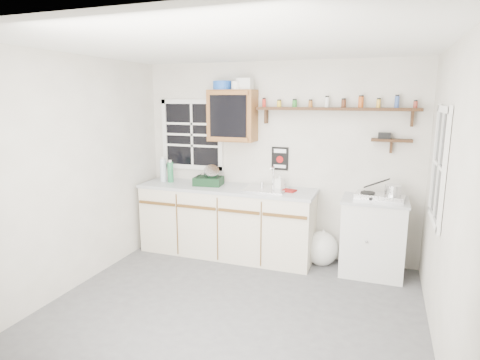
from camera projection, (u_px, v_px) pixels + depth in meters
name	position (u px, v px, depth m)	size (l,w,h in m)	color
room	(233.00, 185.00, 3.73)	(3.64, 3.24, 2.54)	#4B4B4D
main_cabinet	(226.00, 221.00, 5.28)	(2.31, 0.63, 0.92)	beige
right_cabinet	(373.00, 236.00, 4.69)	(0.73, 0.57, 0.91)	silver
sink	(266.00, 189.00, 5.01)	(0.52, 0.44, 0.29)	silver
upper_cabinet	(232.00, 116.00, 5.12)	(0.60, 0.32, 0.65)	brown
upper_cabinet_clutter	(231.00, 85.00, 5.05)	(0.52, 0.24, 0.14)	#1A4BAD
spice_shelf	(335.00, 108.00, 4.74)	(1.91, 0.18, 0.35)	black
secondary_shelf	(389.00, 140.00, 4.62)	(0.45, 0.16, 0.24)	black
warning_sign	(280.00, 159.00, 5.17)	(0.22, 0.02, 0.30)	black
window_back	(192.00, 135.00, 5.52)	(0.93, 0.03, 0.98)	black
window_right	(440.00, 166.00, 3.60)	(0.03, 0.78, 1.08)	black
water_bottles	(166.00, 171.00, 5.47)	(0.20, 0.10, 0.34)	silver
dish_rack	(209.00, 179.00, 5.27)	(0.39, 0.31, 0.27)	black
soap_bottle	(279.00, 181.00, 5.01)	(0.09, 0.10, 0.21)	silver
rag	(289.00, 191.00, 4.92)	(0.15, 0.13, 0.02)	maroon
hotplate	(380.00, 197.00, 4.56)	(0.56, 0.35, 0.08)	silver
saucepan	(392.00, 190.00, 4.50)	(0.42, 0.30, 0.19)	silver
trash_bag	(321.00, 248.00, 5.01)	(0.42, 0.38, 0.48)	silver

